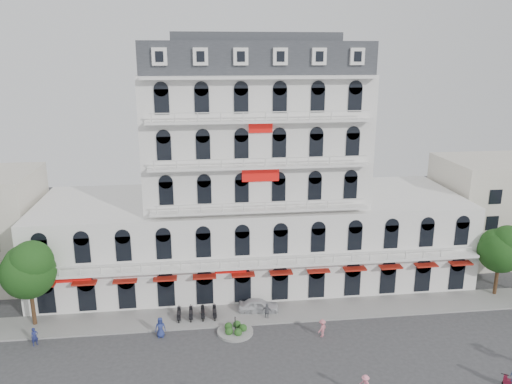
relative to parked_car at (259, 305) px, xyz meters
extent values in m
plane|color=#38383A|center=(0.47, -9.50, -0.66)|extent=(120.00, 120.00, 0.00)
cube|color=gray|center=(0.47, -0.50, -0.58)|extent=(53.00, 4.00, 0.16)
cube|color=silver|center=(0.47, 8.50, 3.84)|extent=(45.00, 14.00, 9.00)
cube|color=silver|center=(0.47, 8.50, 14.84)|extent=(22.00, 12.00, 13.00)
cube|color=#2D3035|center=(0.47, 8.50, 22.84)|extent=(21.56, 11.76, 3.00)
cube|color=#2D3035|center=(0.47, 8.50, 24.74)|extent=(15.84, 8.64, 0.80)
cube|color=#A21F13|center=(0.47, 1.00, 2.84)|extent=(40.50, 1.00, 0.15)
cube|color=red|center=(0.47, 2.38, 12.34)|extent=(3.50, 0.10, 1.40)
cube|color=beige|center=(30.47, 10.50, 5.34)|extent=(14.00, 10.00, 12.00)
cylinder|color=gray|center=(-2.53, -3.50, -0.54)|extent=(3.20, 3.20, 0.24)
cylinder|color=black|center=(-2.53, -3.50, 0.24)|extent=(0.08, 0.08, 1.40)
sphere|color=#194B1B|center=(-1.83, -3.50, -0.21)|extent=(0.70, 0.70, 0.70)
sphere|color=#194B1B|center=(-2.31, -2.84, -0.21)|extent=(0.70, 0.70, 0.70)
sphere|color=#194B1B|center=(-3.09, -3.08, -0.21)|extent=(0.70, 0.70, 0.70)
sphere|color=#194B1B|center=(-3.11, -3.90, -0.21)|extent=(0.70, 0.70, 0.70)
sphere|color=#194B1B|center=(-2.34, -4.17, -0.21)|extent=(0.70, 0.70, 0.70)
cylinder|color=#382314|center=(-20.53, 0.00, 1.21)|extent=(0.36, 0.36, 3.74)
sphere|color=#123A12|center=(-20.53, 0.00, 4.61)|extent=(4.76, 4.76, 4.76)
sphere|color=#123A12|center=(-20.03, -0.30, 5.72)|extent=(3.74, 3.74, 3.74)
sphere|color=#123A12|center=(-20.93, 0.30, 5.29)|extent=(3.40, 3.40, 3.40)
cylinder|color=#382314|center=(24.47, 0.50, 1.06)|extent=(0.36, 0.36, 3.43)
sphere|color=#123A12|center=(24.47, 0.50, 4.18)|extent=(4.37, 4.37, 4.37)
sphere|color=#123A12|center=(24.97, 0.20, 5.19)|extent=(3.43, 3.43, 3.43)
sphere|color=#123A12|center=(24.07, 0.80, 4.80)|extent=(3.12, 3.12, 3.12)
imported|color=silver|center=(0.00, 0.00, 0.00)|extent=(4.02, 1.99, 1.32)
torus|color=black|center=(16.78, -13.39, -0.38)|extent=(0.54, 0.47, 0.60)
imported|color=navy|center=(-9.05, -3.33, 0.27)|extent=(0.94, 0.64, 1.85)
imported|color=slate|center=(0.60, -1.49, 0.15)|extent=(1.03, 0.74, 1.62)
imported|color=#D4707D|center=(4.97, -4.96, 0.15)|extent=(1.18, 1.15, 1.62)
imported|color=navy|center=(-19.53, -3.36, 0.15)|extent=(0.71, 0.67, 1.62)
camera|label=1|loc=(-5.46, -42.65, 23.24)|focal=35.00mm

